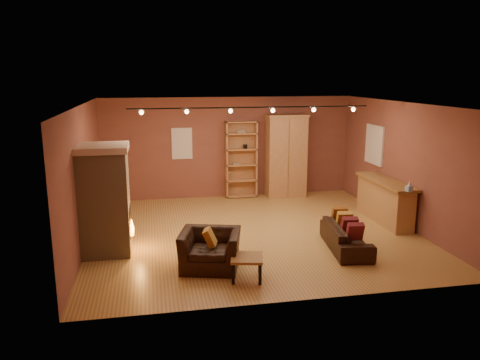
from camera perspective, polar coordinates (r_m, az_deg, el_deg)
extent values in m
plane|color=#A37739|center=(10.38, 1.61, -6.39)|extent=(7.00, 7.00, 0.00)
plane|color=brown|center=(9.82, 1.72, 9.23)|extent=(7.00, 7.00, 0.00)
cube|color=brown|center=(13.15, -1.41, 3.98)|extent=(7.00, 0.02, 2.80)
cube|color=brown|center=(9.87, -18.59, 0.38)|extent=(0.02, 6.50, 2.80)
cube|color=brown|center=(11.28, 19.30, 1.81)|extent=(0.02, 6.50, 2.80)
cube|color=tan|center=(9.33, -16.14, -2.68)|extent=(0.90, 0.90, 2.00)
cube|color=beige|center=(9.12, -16.55, 3.76)|extent=(0.98, 0.98, 0.12)
cube|color=black|center=(9.41, -13.50, -4.93)|extent=(0.10, 0.65, 0.55)
cone|color=orange|center=(9.44, -13.10, -5.61)|extent=(0.10, 0.10, 0.22)
cube|color=white|center=(12.96, -7.09, 4.43)|extent=(0.56, 0.04, 0.86)
cube|color=tan|center=(13.24, 0.01, 2.62)|extent=(0.88, 0.04, 2.15)
cube|color=tan|center=(13.02, -1.69, 2.45)|extent=(0.04, 0.34, 2.15)
cube|color=tan|center=(13.18, 1.92, 2.57)|extent=(0.04, 0.34, 2.15)
cube|color=gray|center=(13.09, -0.50, 1.98)|extent=(0.18, 0.12, 0.05)
cube|color=black|center=(13.06, 0.64, 4.09)|extent=(0.10, 0.10, 0.12)
cube|color=tan|center=(13.32, 0.13, -1.88)|extent=(0.88, 0.34, 0.04)
cube|color=tan|center=(13.21, 0.13, 0.01)|extent=(0.88, 0.34, 0.03)
cube|color=tan|center=(13.12, 0.13, 1.88)|extent=(0.88, 0.34, 0.03)
cube|color=tan|center=(13.05, 0.13, 3.78)|extent=(0.88, 0.34, 0.04)
cube|color=tan|center=(12.98, 0.13, 5.70)|extent=(0.88, 0.34, 0.04)
cube|color=tan|center=(12.95, 0.13, 7.11)|extent=(0.88, 0.34, 0.04)
cube|color=tan|center=(13.26, 5.59, 2.84)|extent=(1.09, 0.59, 2.27)
cube|color=olive|center=(12.99, 5.96, 2.62)|extent=(0.02, 0.01, 2.17)
cube|color=tan|center=(13.11, 5.70, 7.85)|extent=(1.15, 0.65, 0.06)
cube|color=tan|center=(11.50, 17.20, -2.60)|extent=(0.45, 1.97, 0.94)
cube|color=olive|center=(11.39, 17.36, -0.18)|extent=(0.57, 2.09, 0.06)
cube|color=#8AB5DD|center=(10.43, 19.91, -1.00)|extent=(0.14, 0.14, 0.12)
cone|color=white|center=(10.41, 19.96, -0.41)|extent=(0.08, 0.08, 0.10)
cube|color=white|center=(12.44, 16.06, 4.16)|extent=(0.05, 0.90, 1.00)
imported|color=black|center=(9.56, 12.82, -6.29)|extent=(0.72, 1.76, 0.67)
cube|color=maroon|center=(8.99, 13.84, -6.10)|extent=(0.33, 0.27, 0.36)
cube|color=maroon|center=(9.33, 13.19, -5.39)|extent=(0.33, 0.27, 0.36)
cube|color=#BF8731|center=(9.66, 12.59, -4.72)|extent=(0.33, 0.27, 0.36)
cube|color=brown|center=(10.00, 12.03, -4.10)|extent=(0.33, 0.27, 0.36)
imported|color=black|center=(8.42, -3.68, -7.73)|extent=(1.19, 0.93, 0.91)
cube|color=#BF8731|center=(8.38, -3.69, -7.00)|extent=(0.31, 0.35, 0.34)
cube|color=olive|center=(7.99, 0.84, -9.47)|extent=(0.63, 0.63, 0.04)
cube|color=black|center=(7.83, -0.45, -11.56)|extent=(0.04, 0.04, 0.35)
cube|color=black|center=(7.91, 2.77, -11.30)|extent=(0.04, 0.04, 0.35)
cube|color=black|center=(8.23, -1.01, -10.32)|extent=(0.04, 0.04, 0.35)
cube|color=black|center=(8.31, 2.04, -10.09)|extent=(0.04, 0.04, 0.35)
cylinder|color=black|center=(10.02, 1.46, 8.85)|extent=(5.20, 0.03, 0.03)
sphere|color=#FFD88C|center=(9.80, -11.93, 8.08)|extent=(0.09, 0.09, 0.09)
sphere|color=#FFD88C|center=(9.83, -6.51, 8.28)|extent=(0.09, 0.09, 0.09)
sphere|color=#FFD88C|center=(9.94, -1.16, 8.41)|extent=(0.09, 0.09, 0.09)
sphere|color=#FFD88C|center=(10.14, 4.03, 8.47)|extent=(0.09, 0.09, 0.09)
sphere|color=#FFD88C|center=(10.41, 8.98, 8.46)|extent=(0.09, 0.09, 0.09)
sphere|color=#FFD88C|center=(10.76, 13.65, 8.39)|extent=(0.09, 0.09, 0.09)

